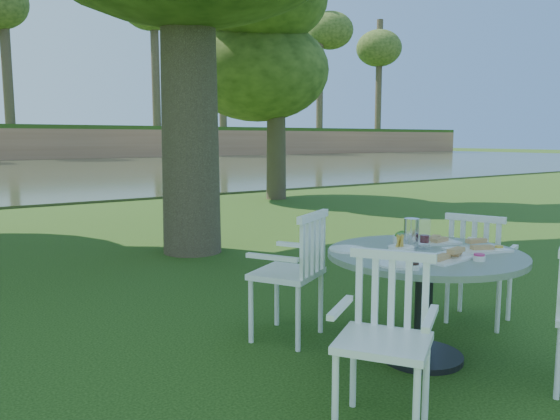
{
  "coord_description": "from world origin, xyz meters",
  "views": [
    {
      "loc": [
        -2.93,
        -4.03,
        1.53
      ],
      "look_at": [
        0.0,
        0.2,
        0.85
      ],
      "focal_mm": 35.0,
      "sensor_mm": 36.0,
      "label": 1
    }
  ],
  "objects": [
    {
      "name": "chair_ne",
      "position": [
        0.86,
        -1.37,
        0.54
      ],
      "size": [
        0.57,
        0.59,
        0.92
      ],
      "rotation": [
        0.0,
        0.0,
        -4.36
      ],
      "color": "white",
      "rests_on": "ground"
    },
    {
      "name": "chair_nw",
      "position": [
        -0.53,
        -0.81,
        0.58
      ],
      "size": [
        0.66,
        0.64,
        0.98
      ],
      "rotation": [
        0.0,
        0.0,
        -2.64
      ],
      "color": "white",
      "rests_on": "ground"
    },
    {
      "name": "table",
      "position": [
        -0.04,
        -1.6,
        0.6
      ],
      "size": [
        1.33,
        1.33,
        0.76
      ],
      "color": "black",
      "rests_on": "ground"
    },
    {
      "name": "ground",
      "position": [
        0.0,
        0.0,
        0.0
      ],
      "size": [
        140.0,
        140.0,
        0.0
      ],
      "primitive_type": "plane",
      "color": "#17360B",
      "rests_on": "ground"
    },
    {
      "name": "chair_sw",
      "position": [
        -0.86,
        -2.05,
        0.54
      ],
      "size": [
        0.62,
        0.63,
        0.92
      ],
      "rotation": [
        0.0,
        0.0,
        -0.99
      ],
      "color": "white",
      "rests_on": "ground"
    },
    {
      "name": "tableware",
      "position": [
        -0.05,
        -1.55,
        0.8
      ],
      "size": [
        1.13,
        0.89,
        0.21
      ],
      "color": "white",
      "rests_on": "table"
    }
  ]
}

